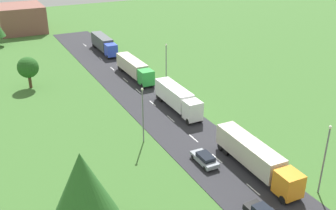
{
  "coord_description": "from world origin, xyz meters",
  "views": [
    {
      "loc": [
        -25.12,
        -16.26,
        26.91
      ],
      "look_at": [
        -0.95,
        31.16,
        2.98
      ],
      "focal_mm": 41.72,
      "sensor_mm": 36.0,
      "label": 1
    }
  ],
  "objects_px": {
    "truck_second": "(177,98)",
    "car_second": "(205,159)",
    "truck_lead": "(255,157)",
    "lamppost_second": "(143,112)",
    "truck_third": "(134,68)",
    "truck_fourth": "(104,43)",
    "tree_elm": "(28,68)",
    "lamppost_third": "(166,62)",
    "distant_building": "(21,18)",
    "lamppost_lead": "(325,157)",
    "tree_maple": "(83,186)"
  },
  "relations": [
    {
      "from": "truck_second",
      "to": "lamppost_third",
      "type": "relative_size",
      "value": 1.54
    },
    {
      "from": "truck_third",
      "to": "distant_building",
      "type": "relative_size",
      "value": 0.97
    },
    {
      "from": "car_second",
      "to": "truck_fourth",
      "type": "bearing_deg",
      "value": 85.05
    },
    {
      "from": "car_second",
      "to": "truck_second",
      "type": "bearing_deg",
      "value": 73.83
    },
    {
      "from": "lamppost_second",
      "to": "lamppost_third",
      "type": "xyz_separation_m",
      "value": [
        12.69,
        18.19,
        -0.04
      ]
    },
    {
      "from": "lamppost_third",
      "to": "tree_elm",
      "type": "height_order",
      "value": "lamppost_third"
    },
    {
      "from": "distant_building",
      "to": "car_second",
      "type": "bearing_deg",
      "value": -83.47
    },
    {
      "from": "truck_lead",
      "to": "lamppost_third",
      "type": "height_order",
      "value": "lamppost_third"
    },
    {
      "from": "lamppost_second",
      "to": "truck_second",
      "type": "bearing_deg",
      "value": 37.8
    },
    {
      "from": "truck_lead",
      "to": "lamppost_second",
      "type": "distance_m",
      "value": 15.9
    },
    {
      "from": "car_second",
      "to": "distant_building",
      "type": "xyz_separation_m",
      "value": [
        -9.65,
        84.29,
        2.93
      ]
    },
    {
      "from": "lamppost_third",
      "to": "truck_lead",
      "type": "bearing_deg",
      "value": -96.7
    },
    {
      "from": "car_second",
      "to": "truck_lead",
      "type": "bearing_deg",
      "value": -42.05
    },
    {
      "from": "car_second",
      "to": "lamppost_lead",
      "type": "relative_size",
      "value": 0.51
    },
    {
      "from": "truck_second",
      "to": "lamppost_second",
      "type": "height_order",
      "value": "lamppost_second"
    },
    {
      "from": "lamppost_third",
      "to": "distant_building",
      "type": "bearing_deg",
      "value": 107.27
    },
    {
      "from": "lamppost_second",
      "to": "tree_maple",
      "type": "distance_m",
      "value": 19.69
    },
    {
      "from": "truck_fourth",
      "to": "tree_maple",
      "type": "relative_size",
      "value": 1.35
    },
    {
      "from": "car_second",
      "to": "distant_building",
      "type": "distance_m",
      "value": 84.89
    },
    {
      "from": "car_second",
      "to": "tree_elm",
      "type": "xyz_separation_m",
      "value": [
        -15.1,
        36.98,
        3.15
      ]
    },
    {
      "from": "truck_third",
      "to": "tree_elm",
      "type": "distance_m",
      "value": 19.81
    },
    {
      "from": "truck_third",
      "to": "truck_fourth",
      "type": "bearing_deg",
      "value": 89.02
    },
    {
      "from": "tree_maple",
      "to": "lamppost_lead",
      "type": "bearing_deg",
      "value": -9.79
    },
    {
      "from": "car_second",
      "to": "tree_maple",
      "type": "relative_size",
      "value": 0.44
    },
    {
      "from": "car_second",
      "to": "tree_maple",
      "type": "distance_m",
      "value": 18.89
    },
    {
      "from": "truck_second",
      "to": "truck_third",
      "type": "bearing_deg",
      "value": 91.11
    },
    {
      "from": "lamppost_second",
      "to": "lamppost_third",
      "type": "height_order",
      "value": "lamppost_second"
    },
    {
      "from": "truck_fourth",
      "to": "distant_building",
      "type": "relative_size",
      "value": 0.94
    },
    {
      "from": "car_second",
      "to": "lamppost_second",
      "type": "relative_size",
      "value": 0.54
    },
    {
      "from": "truck_third",
      "to": "tree_elm",
      "type": "xyz_separation_m",
      "value": [
        -19.36,
        3.79,
        1.87
      ]
    },
    {
      "from": "truck_second",
      "to": "car_second",
      "type": "xyz_separation_m",
      "value": [
        -4.59,
        -15.83,
        -1.35
      ]
    },
    {
      "from": "truck_third",
      "to": "truck_fourth",
      "type": "distance_m",
      "value": 19.92
    },
    {
      "from": "truck_fourth",
      "to": "lamppost_second",
      "type": "relative_size",
      "value": 1.64
    },
    {
      "from": "truck_second",
      "to": "lamppost_lead",
      "type": "bearing_deg",
      "value": -82.22
    },
    {
      "from": "truck_second",
      "to": "car_second",
      "type": "bearing_deg",
      "value": -106.17
    },
    {
      "from": "truck_lead",
      "to": "car_second",
      "type": "distance_m",
      "value": 6.23
    },
    {
      "from": "truck_lead",
      "to": "truck_third",
      "type": "height_order",
      "value": "truck_lead"
    },
    {
      "from": "tree_elm",
      "to": "distant_building",
      "type": "xyz_separation_m",
      "value": [
        5.45,
        47.31,
        -0.21
      ]
    },
    {
      "from": "truck_second",
      "to": "tree_elm",
      "type": "height_order",
      "value": "tree_elm"
    },
    {
      "from": "truck_lead",
      "to": "lamppost_second",
      "type": "bearing_deg",
      "value": 125.12
    },
    {
      "from": "truck_lead",
      "to": "truck_second",
      "type": "xyz_separation_m",
      "value": [
        0.07,
        19.91,
        0.07
      ]
    },
    {
      "from": "lamppost_lead",
      "to": "tree_maple",
      "type": "xyz_separation_m",
      "value": [
        -25.1,
        4.33,
        1.61
      ]
    },
    {
      "from": "truck_second",
      "to": "car_second",
      "type": "distance_m",
      "value": 16.54
    },
    {
      "from": "truck_third",
      "to": "truck_fourth",
      "type": "xyz_separation_m",
      "value": [
        0.34,
        19.92,
        0.08
      ]
    },
    {
      "from": "truck_third",
      "to": "truck_lead",
      "type": "bearing_deg",
      "value": -89.58
    },
    {
      "from": "truck_second",
      "to": "tree_elm",
      "type": "bearing_deg",
      "value": 132.96
    },
    {
      "from": "truck_third",
      "to": "lamppost_second",
      "type": "relative_size",
      "value": 1.69
    },
    {
      "from": "truck_lead",
      "to": "truck_second",
      "type": "distance_m",
      "value": 19.91
    },
    {
      "from": "car_second",
      "to": "tree_maple",
      "type": "xyz_separation_m",
      "value": [
        -16.88,
        -6.44,
        5.53
      ]
    },
    {
      "from": "truck_fourth",
      "to": "tree_elm",
      "type": "relative_size",
      "value": 2.23
    }
  ]
}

